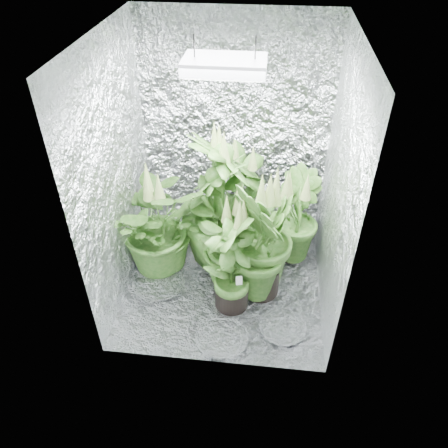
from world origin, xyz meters
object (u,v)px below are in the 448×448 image
object	(u,v)px
plant_b	(241,196)
circulation_fan	(297,228)
plant_e	(233,242)
grow_lamp	(225,65)
plant_f	(232,263)
plant_a	(159,225)
plant_c	(295,218)
plant_g	(264,242)
plant_d	(221,205)

from	to	relation	value
plant_b	circulation_fan	distance (m)	0.62
plant_e	plant_b	bearing A→B (deg)	88.97
plant_b	plant_e	size ratio (longest dim) A/B	1.08
grow_lamp	plant_f	world-z (taller)	grow_lamp
plant_a	plant_c	xyz separation A→B (m)	(1.12, 0.29, -0.05)
plant_g	plant_e	bearing A→B (deg)	162.49
plant_f	plant_e	bearing A→B (deg)	94.01
plant_c	plant_f	distance (m)	0.81
plant_f	plant_g	world-z (taller)	plant_g
plant_a	plant_f	size ratio (longest dim) A/B	1.08
plant_d	plant_f	bearing A→B (deg)	-74.04
plant_g	circulation_fan	bearing A→B (deg)	66.37
plant_c	plant_f	world-z (taller)	plant_f
plant_c	plant_g	bearing A→B (deg)	-117.64
plant_f	plant_g	size ratio (longest dim) A/B	0.85
plant_b	plant_g	world-z (taller)	plant_g
plant_a	plant_f	world-z (taller)	plant_f
plant_e	plant_d	bearing A→B (deg)	115.94
plant_a	plant_d	size ratio (longest dim) A/B	0.82
grow_lamp	plant_g	distance (m)	1.33
plant_a	plant_e	bearing A→B (deg)	-10.56
plant_e	plant_g	world-z (taller)	plant_g
plant_f	circulation_fan	world-z (taller)	plant_f
plant_b	plant_e	bearing A→B (deg)	-91.03
grow_lamp	plant_f	bearing A→B (deg)	-70.76
plant_b	plant_c	bearing A→B (deg)	-23.97
plant_c	circulation_fan	distance (m)	0.35
plant_f	circulation_fan	xyz separation A→B (m)	(0.53, 0.87, -0.31)
plant_e	circulation_fan	xyz separation A→B (m)	(0.54, 0.62, -0.30)
plant_c	plant_a	bearing A→B (deg)	-165.52
plant_e	plant_g	size ratio (longest dim) A/B	0.81
plant_a	plant_f	bearing A→B (deg)	-29.67
plant_b	plant_d	xyz separation A→B (m)	(-0.14, -0.35, 0.14)
circulation_fan	plant_e	bearing A→B (deg)	-131.96
plant_c	plant_e	world-z (taller)	plant_e
plant_d	plant_f	size ratio (longest dim) A/B	1.31
plant_b	plant_f	size ratio (longest dim) A/B	1.03
grow_lamp	circulation_fan	xyz separation A→B (m)	(0.61, 0.62, -1.68)
plant_c	plant_f	size ratio (longest dim) A/B	0.94
plant_g	circulation_fan	world-z (taller)	plant_g
plant_e	plant_f	distance (m)	0.25
plant_f	plant_g	xyz separation A→B (m)	(0.22, 0.17, 0.08)
plant_f	plant_b	bearing A→B (deg)	90.42
plant_b	plant_c	size ratio (longest dim) A/B	1.09
plant_e	plant_f	size ratio (longest dim) A/B	0.95
plant_c	circulation_fan	xyz separation A→B (m)	(0.05, 0.21, -0.27)
plant_f	circulation_fan	distance (m)	1.06
plant_d	plant_f	xyz separation A→B (m)	(0.15, -0.52, -0.15)
plant_b	plant_f	xyz separation A→B (m)	(0.01, -0.87, -0.02)
grow_lamp	plant_d	size ratio (longest dim) A/B	0.39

